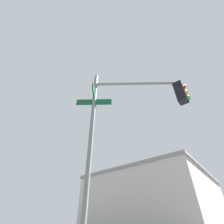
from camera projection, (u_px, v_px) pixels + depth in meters
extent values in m
cylinder|color=slate|center=(89.00, 159.00, 3.91)|extent=(0.12, 0.12, 6.09)
cylinder|color=slate|center=(136.00, 84.00, 5.47)|extent=(2.27, 1.76, 0.09)
cube|color=black|center=(180.00, 93.00, 5.17)|extent=(0.28, 0.28, 0.80)
sphere|color=red|center=(183.00, 87.00, 5.32)|extent=(0.18, 0.18, 0.18)
sphere|color=orange|center=(185.00, 92.00, 5.17)|extent=(0.18, 0.18, 0.18)
sphere|color=green|center=(187.00, 98.00, 5.02)|extent=(0.18, 0.18, 0.18)
cube|color=#0F5128|center=(94.00, 102.00, 5.01)|extent=(0.90, 0.70, 0.20)
cube|color=#0F5128|center=(95.00, 97.00, 5.14)|extent=(0.64, 0.82, 0.20)
cube|color=#BCB7AD|center=(158.00, 211.00, 24.49)|extent=(16.37, 18.08, 8.40)
cube|color=gray|center=(154.00, 180.00, 27.14)|extent=(16.67, 18.38, 0.40)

